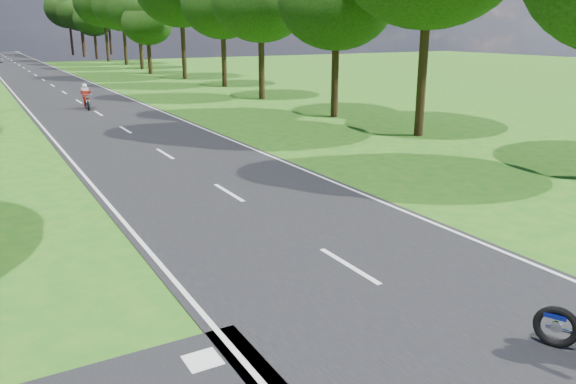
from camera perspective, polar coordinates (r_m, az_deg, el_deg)
ground at (r=10.11m, az=12.94°, el=-11.40°), size 160.00×160.00×0.00m
main_road at (r=57.00m, az=-23.60°, el=10.40°), size 7.00×140.00×0.02m
road_markings at (r=55.13m, az=-23.51°, el=10.26°), size 7.40×140.00×0.01m
rider_far_red at (r=35.36m, az=-19.84°, el=9.12°), size 0.71×1.79×1.46m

